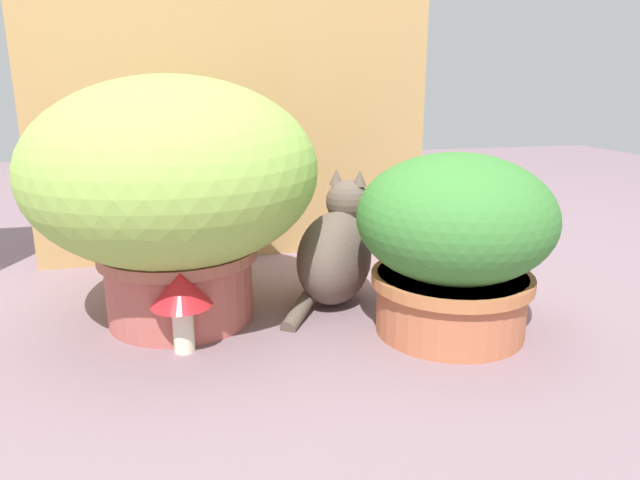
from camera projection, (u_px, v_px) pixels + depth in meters
ground_plane at (285, 325)px, 1.28m from camera, size 6.00×6.00×0.00m
cardboard_backdrop at (235, 96)px, 1.67m from camera, size 1.15×0.03×0.95m
grass_planter at (174, 184)px, 1.24m from camera, size 0.61×0.61×0.53m
leafy_planter at (454, 239)px, 1.20m from camera, size 0.41×0.41×0.38m
cat at (336, 251)px, 1.41m from camera, size 0.30×0.33×0.32m
mushroom_ornament_red at (181, 295)px, 1.13m from camera, size 0.12×0.12×0.16m
mushroom_ornament_pink at (165, 296)px, 1.22m from camera, size 0.09×0.09×0.12m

